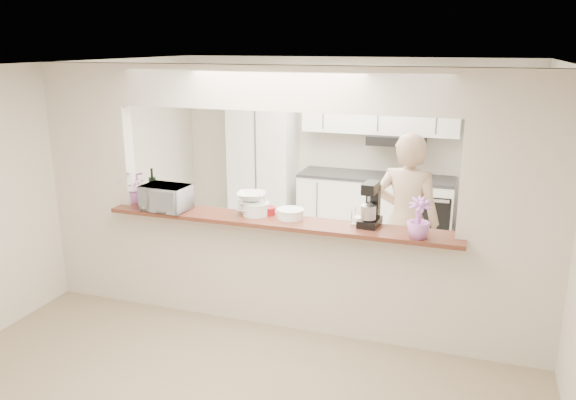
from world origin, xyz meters
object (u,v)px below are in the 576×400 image
at_px(refrigerator, 500,192).
at_px(toaster_oven, 166,198).
at_px(stand_mixer, 371,206).
at_px(person, 406,222).

distance_m(refrigerator, toaster_oven, 4.24).
xyz_separation_m(refrigerator, stand_mixer, (-1.20, -2.59, 0.42)).
bearing_deg(refrigerator, stand_mixer, -114.87).
distance_m(toaster_oven, person, 2.44).
relative_size(toaster_oven, person, 0.25).
bearing_deg(toaster_oven, refrigerator, 43.88).
relative_size(refrigerator, person, 0.93).
distance_m(refrigerator, stand_mixer, 2.88).
height_order(refrigerator, toaster_oven, refrigerator).
height_order(stand_mixer, person, person).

